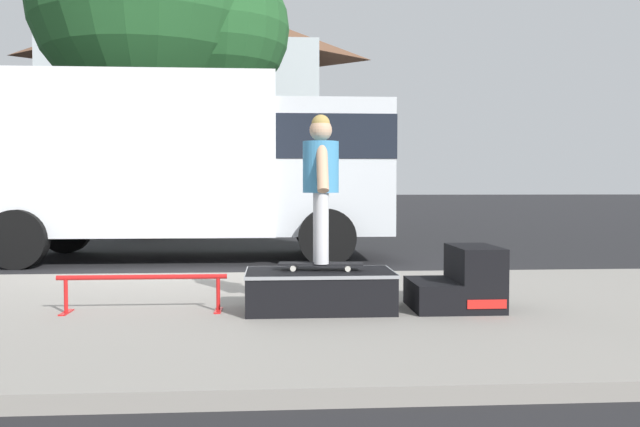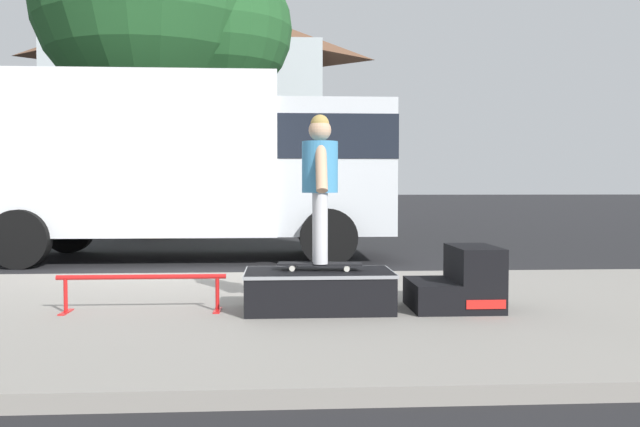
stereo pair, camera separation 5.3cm
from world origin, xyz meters
The scene contains 10 objects.
ground_plane centered at (0.00, 0.00, 0.00)m, with size 140.00×140.00×0.00m, color black.
sidewalk_slab centered at (0.00, -3.00, 0.06)m, with size 50.00×5.00×0.12m, color gray.
skate_box centered at (1.74, -3.18, 0.32)m, with size 1.36×0.74×0.37m.
kicker_ramp centered at (3.07, -3.18, 0.36)m, with size 0.80×0.73×0.58m.
grind_rail centered at (0.14, -3.15, 0.38)m, with size 1.52×0.28×0.34m.
skateboard centered at (1.76, -3.14, 0.54)m, with size 0.80×0.28×0.07m.
skater_kid centered at (1.76, -3.14, 1.36)m, with size 0.33×0.70×1.36m.
box_truck centered at (-0.18, 2.20, 1.70)m, with size 6.91×2.63×3.05m.
street_tree_main centered at (-1.27, 6.64, 5.47)m, with size 6.02×5.48×8.37m.
house_behind centered at (-1.72, 15.87, 4.24)m, with size 9.54×8.22×8.40m.
Camera 1 is at (1.33, -9.19, 1.28)m, focal length 37.08 mm.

